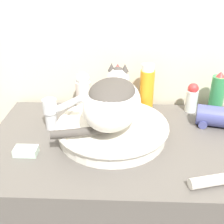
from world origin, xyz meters
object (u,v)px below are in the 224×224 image
(shampoo_bottle_tall, at_px, (147,89))
(hair_dryer, at_px, (221,117))
(cream_tube, at_px, (217,180))
(cat, at_px, (112,100))
(deodorant_stick, at_px, (192,97))
(spray_bottle_trigger, at_px, (217,93))
(lotion_bottle_white, at_px, (83,91))
(hairspray_can_black, at_px, (117,89))
(faucet, at_px, (54,111))
(soap_bar, at_px, (26,151))

(shampoo_bottle_tall, height_order, hair_dryer, shampoo_bottle_tall)
(shampoo_bottle_tall, bearing_deg, cream_tube, -69.53)
(cat, bearing_deg, deodorant_stick, -50.00)
(spray_bottle_trigger, relative_size, lotion_bottle_white, 1.06)
(spray_bottle_trigger, relative_size, deodorant_stick, 1.42)
(cat, relative_size, cream_tube, 1.96)
(shampoo_bottle_tall, bearing_deg, hair_dryer, -24.53)
(hairspray_can_black, bearing_deg, hair_dryer, -17.58)
(deodorant_stick, xyz_separation_m, lotion_bottle_white, (-0.46, 0.00, 0.02))
(lotion_bottle_white, relative_size, cream_tube, 1.00)
(faucet, xyz_separation_m, cream_tube, (0.53, -0.29, -0.06))
(lotion_bottle_white, bearing_deg, hair_dryer, -13.09)
(cat, distance_m, cream_tube, 0.42)
(lotion_bottle_white, bearing_deg, hairspray_can_black, 0.00)
(hairspray_can_black, bearing_deg, shampoo_bottle_tall, 0.00)
(spray_bottle_trigger, distance_m, cream_tube, 0.48)
(cream_tube, relative_size, soap_bar, 2.19)
(faucet, xyz_separation_m, hairspray_can_black, (0.23, 0.17, 0.02))
(lotion_bottle_white, xyz_separation_m, cream_tube, (0.44, -0.46, -0.07))
(hairspray_can_black, relative_size, hair_dryer, 0.98)
(spray_bottle_trigger, xyz_separation_m, hair_dryer, (-0.02, -0.13, -0.04))
(hairspray_can_black, xyz_separation_m, cream_tube, (0.29, -0.46, -0.08))
(shampoo_bottle_tall, bearing_deg, soap_bar, -141.04)
(cat, xyz_separation_m, lotion_bottle_white, (-0.13, 0.21, -0.06))
(lotion_bottle_white, distance_m, hair_dryer, 0.56)
(shampoo_bottle_tall, relative_size, hairspray_can_black, 1.00)
(deodorant_stick, xyz_separation_m, cream_tube, (-0.02, -0.46, -0.05))
(hairspray_can_black, xyz_separation_m, soap_bar, (-0.29, -0.34, -0.08))
(hair_dryer, bearing_deg, faucet, -162.36)
(deodorant_stick, distance_m, lotion_bottle_white, 0.46)
(hair_dryer, distance_m, soap_bar, 0.73)
(hairspray_can_black, relative_size, soap_bar, 2.69)
(spray_bottle_trigger, xyz_separation_m, soap_bar, (-0.71, -0.34, -0.07))
(deodorant_stick, bearing_deg, hair_dryer, -55.91)
(cat, bearing_deg, cream_tube, -121.57)
(faucet, bearing_deg, spray_bottle_trigger, 26.10)
(soap_bar, bearing_deg, hairspray_can_black, 48.84)
(spray_bottle_trigger, height_order, soap_bar, spray_bottle_trigger)
(shampoo_bottle_tall, height_order, cream_tube, shampoo_bottle_tall)
(deodorant_stick, bearing_deg, spray_bottle_trigger, 0.00)
(faucet, distance_m, soap_bar, 0.19)
(deodorant_stick, xyz_separation_m, hair_dryer, (0.09, -0.13, -0.02))
(deodorant_stick, relative_size, soap_bar, 1.65)
(cream_tube, height_order, soap_bar, cream_tube)
(lotion_bottle_white, bearing_deg, deodorant_stick, 0.00)
(lotion_bottle_white, bearing_deg, cat, -57.79)
(lotion_bottle_white, height_order, cream_tube, lotion_bottle_white)
(cat, relative_size, deodorant_stick, 2.61)
(soap_bar, bearing_deg, deodorant_stick, 28.99)
(faucet, bearing_deg, deodorant_stick, 28.67)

